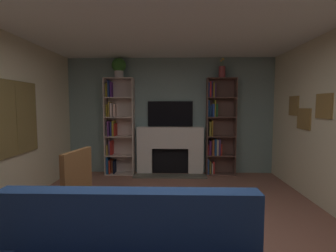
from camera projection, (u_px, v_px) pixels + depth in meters
ground_plane at (165, 249)px, 2.71m from camera, size 7.51×7.51×0.00m
wall_back_accent at (170, 116)px, 5.75m from camera, size 4.78×0.06×2.62m
fireplace at (170, 149)px, 5.67m from camera, size 1.59×0.52×1.07m
tv at (170, 114)px, 5.68m from camera, size 1.02×0.06×0.57m
bookshelf_left at (117, 128)px, 5.65m from camera, size 0.65×0.33×2.16m
bookshelf_right at (217, 128)px, 5.61m from camera, size 0.65×0.26×2.16m
potted_plant at (119, 67)px, 5.51m from camera, size 0.31×0.31×0.44m
vase_with_flowers at (222, 72)px, 5.46m from camera, size 0.15×0.15×0.43m
armchair at (65, 194)px, 2.94m from camera, size 0.67×0.65×1.04m
coffee_table at (141, 233)px, 2.31m from camera, size 0.91×0.43×0.44m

